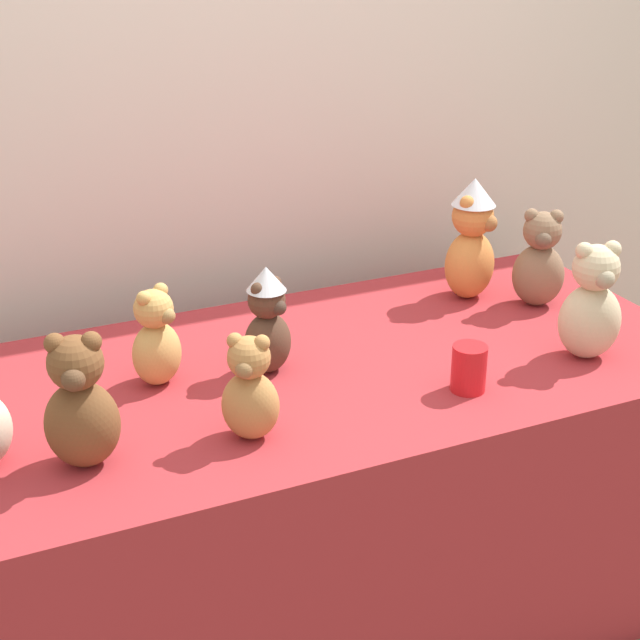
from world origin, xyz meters
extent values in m
cube|color=silver|center=(0.00, 0.95, 1.30)|extent=(7.00, 0.08, 2.60)
cube|color=maroon|center=(0.00, 0.25, 0.37)|extent=(1.90, 0.89, 0.75)
ellipsoid|color=#7F6047|center=(0.70, 0.35, 0.83)|extent=(0.18, 0.18, 0.17)
sphere|color=#7F6047|center=(0.70, 0.35, 0.96)|extent=(0.10, 0.10, 0.10)
sphere|color=#7F6047|center=(0.67, 0.36, 1.00)|extent=(0.04, 0.04, 0.04)
sphere|color=#7F6047|center=(0.72, 0.33, 1.00)|extent=(0.04, 0.04, 0.04)
sphere|color=brown|center=(0.67, 0.31, 0.95)|extent=(0.04, 0.04, 0.04)
ellipsoid|color=#D17F3D|center=(0.56, 0.47, 0.84)|extent=(0.20, 0.19, 0.19)
sphere|color=#D17F3D|center=(0.56, 0.47, 0.98)|extent=(0.11, 0.11, 0.11)
sphere|color=#D17F3D|center=(0.52, 0.45, 1.03)|extent=(0.04, 0.04, 0.04)
sphere|color=#D17F3D|center=(0.59, 0.49, 1.03)|extent=(0.04, 0.04, 0.04)
sphere|color=#A06536|center=(0.58, 0.43, 0.97)|extent=(0.05, 0.05, 0.05)
cone|color=silver|center=(0.56, 0.47, 1.05)|extent=(0.12, 0.12, 0.07)
ellipsoid|color=#B27A42|center=(-0.27, 0.01, 0.82)|extent=(0.16, 0.15, 0.15)
sphere|color=#B27A42|center=(-0.27, 0.01, 0.93)|extent=(0.09, 0.09, 0.09)
sphere|color=#B27A42|center=(-0.29, 0.03, 0.97)|extent=(0.03, 0.03, 0.03)
sphere|color=#B27A42|center=(-0.24, -0.01, 0.97)|extent=(0.03, 0.03, 0.03)
sphere|color=olive|center=(-0.29, -0.02, 0.92)|extent=(0.04, 0.04, 0.04)
ellipsoid|color=tan|center=(-0.38, 0.32, 0.82)|extent=(0.16, 0.15, 0.15)
sphere|color=tan|center=(-0.38, 0.32, 0.93)|extent=(0.09, 0.09, 0.09)
sphere|color=tan|center=(-0.40, 0.31, 0.97)|extent=(0.03, 0.03, 0.03)
sphere|color=tan|center=(-0.35, 0.34, 0.97)|extent=(0.03, 0.03, 0.03)
sphere|color=olive|center=(-0.35, 0.29, 0.93)|extent=(0.04, 0.04, 0.04)
ellipsoid|color=#4C3323|center=(-0.12, 0.28, 0.82)|extent=(0.15, 0.14, 0.15)
sphere|color=#4C3323|center=(-0.12, 0.28, 0.93)|extent=(0.09, 0.09, 0.09)
sphere|color=#4C3323|center=(-0.15, 0.26, 0.96)|extent=(0.03, 0.03, 0.03)
sphere|color=#4C3323|center=(-0.10, 0.29, 0.96)|extent=(0.03, 0.03, 0.03)
sphere|color=#412E23|center=(-0.11, 0.24, 0.92)|extent=(0.04, 0.04, 0.04)
cone|color=silver|center=(-0.12, 0.28, 0.98)|extent=(0.09, 0.09, 0.06)
ellipsoid|color=brown|center=(-0.60, 0.05, 0.84)|extent=(0.18, 0.16, 0.18)
sphere|color=brown|center=(-0.60, 0.05, 0.97)|extent=(0.11, 0.11, 0.11)
sphere|color=brown|center=(-0.63, 0.06, 1.01)|extent=(0.04, 0.04, 0.04)
sphere|color=brown|center=(-0.57, 0.04, 1.01)|extent=(0.04, 0.04, 0.04)
sphere|color=brown|center=(-0.61, 0.00, 0.96)|extent=(0.05, 0.05, 0.05)
ellipsoid|color=#CCB78E|center=(0.61, 0.03, 0.84)|extent=(0.18, 0.16, 0.19)
sphere|color=#CCB78E|center=(0.61, 0.03, 0.98)|extent=(0.11, 0.11, 0.11)
sphere|color=#CCB78E|center=(0.58, 0.04, 1.02)|extent=(0.04, 0.04, 0.04)
sphere|color=#CCB78E|center=(0.65, 0.02, 1.02)|extent=(0.04, 0.04, 0.04)
sphere|color=#9D8E71|center=(0.60, -0.02, 0.97)|extent=(0.05, 0.05, 0.05)
cylinder|color=red|center=(0.26, 0.00, 0.80)|extent=(0.08, 0.08, 0.11)
camera|label=1|loc=(-0.84, -1.61, 1.78)|focal=53.45mm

